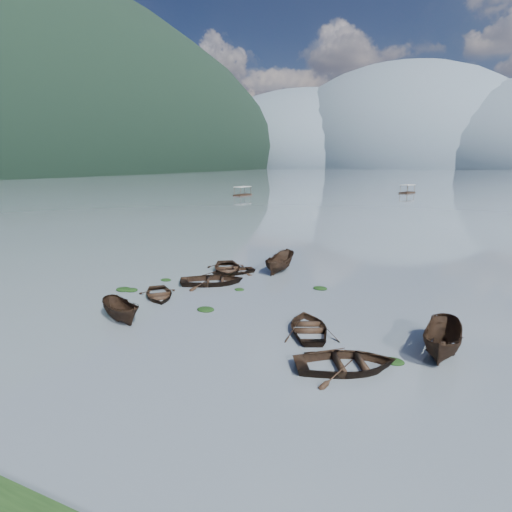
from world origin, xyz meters
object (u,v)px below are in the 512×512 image
at_px(rowboat_3, 309,331).
at_px(pontoon_centre, 407,193).
at_px(rowboat_0, 159,297).
at_px(pontoon_left, 243,196).

relative_size(rowboat_3, pontoon_centre, 0.66).
bearing_deg(rowboat_0, rowboat_3, -49.27).
height_order(rowboat_0, pontoon_left, pontoon_left).
relative_size(rowboat_3, pontoon_left, 0.67).
relative_size(rowboat_0, pontoon_centre, 0.59).
bearing_deg(rowboat_0, pontoon_centre, 42.87).
height_order(rowboat_3, pontoon_left, pontoon_left).
bearing_deg(pontoon_centre, pontoon_left, -126.91).
height_order(rowboat_3, pontoon_centre, pontoon_centre).
bearing_deg(rowboat_0, pontoon_left, 69.61).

